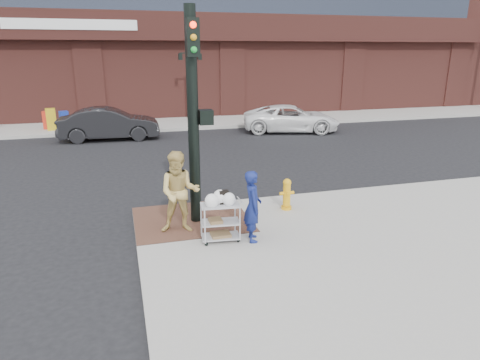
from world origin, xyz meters
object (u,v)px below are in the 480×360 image
object	(u,v)px
minivan_white	(291,118)
fire_hydrant	(287,194)
pedestrian_tan	(180,192)
lamp_post	(191,79)
utility_cart	(220,219)
traffic_signal_pole	(194,112)
sedan_dark	(109,124)
woman_blue	(253,206)

from	to	relation	value
minivan_white	fire_hydrant	xyz separation A→B (m)	(-4.77, -11.27, -0.13)
pedestrian_tan	minivan_white	bearing A→B (deg)	68.71
lamp_post	fire_hydrant	xyz separation A→B (m)	(-0.06, -15.07, -2.04)
pedestrian_tan	lamp_post	bearing A→B (deg)	90.74
utility_cart	traffic_signal_pole	bearing A→B (deg)	102.53
fire_hydrant	sedan_dark	bearing A→B (deg)	111.37
lamp_post	traffic_signal_pole	world-z (taller)	traffic_signal_pole
traffic_signal_pole	sedan_dark	xyz separation A→B (m)	(-2.14, 11.82, -2.05)
minivan_white	utility_cart	world-z (taller)	minivan_white
pedestrian_tan	fire_hydrant	xyz separation A→B (m)	(2.90, 0.69, -0.52)
traffic_signal_pole	woman_blue	bearing A→B (deg)	-55.81
woman_blue	traffic_signal_pole	bearing A→B (deg)	43.59
pedestrian_tan	sedan_dark	world-z (taller)	pedestrian_tan
utility_cart	minivan_white	bearing A→B (deg)	61.51
traffic_signal_pole	sedan_dark	world-z (taller)	traffic_signal_pole
woman_blue	pedestrian_tan	xyz separation A→B (m)	(-1.45, 0.91, 0.15)
woman_blue	pedestrian_tan	world-z (taller)	pedestrian_tan
pedestrian_tan	minivan_white	distance (m)	14.21
sedan_dark	utility_cart	size ratio (longest dim) A/B	4.12
woman_blue	pedestrian_tan	size ratio (longest dim) A/B	0.84
traffic_signal_pole	woman_blue	world-z (taller)	traffic_signal_pole
woman_blue	fire_hydrant	distance (m)	2.19
utility_cart	fire_hydrant	size ratio (longest dim) A/B	1.37
minivan_white	sedan_dark	bearing A→B (deg)	103.63
traffic_signal_pole	pedestrian_tan	distance (m)	1.87
utility_cart	fire_hydrant	xyz separation A→B (m)	(2.14, 1.45, -0.09)
traffic_signal_pole	pedestrian_tan	bearing A→B (deg)	-132.16
woman_blue	minivan_white	size ratio (longest dim) A/B	0.31
woman_blue	utility_cart	bearing A→B (deg)	87.06
traffic_signal_pole	pedestrian_tan	world-z (taller)	traffic_signal_pole
woman_blue	sedan_dark	xyz separation A→B (m)	(-3.12, 13.26, -0.17)
sedan_dark	utility_cart	world-z (taller)	sedan_dark
pedestrian_tan	sedan_dark	xyz separation A→B (m)	(-1.66, 12.35, -0.32)
lamp_post	pedestrian_tan	size ratio (longest dim) A/B	2.10
pedestrian_tan	sedan_dark	bearing A→B (deg)	109.03
woman_blue	utility_cart	size ratio (longest dim) A/B	1.39
traffic_signal_pole	woman_blue	size ratio (longest dim) A/B	3.14
traffic_signal_pole	fire_hydrant	xyz separation A→B (m)	(2.42, 0.16, -2.25)
traffic_signal_pole	utility_cart	distance (m)	2.53
sedan_dark	lamp_post	bearing A→B (deg)	-50.89
sedan_dark	minivan_white	world-z (taller)	sedan_dark
lamp_post	pedestrian_tan	distance (m)	16.10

